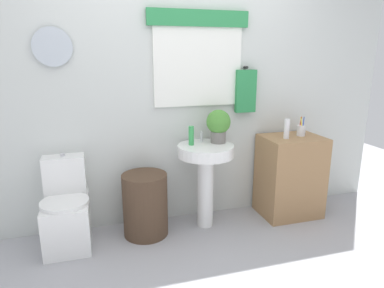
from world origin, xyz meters
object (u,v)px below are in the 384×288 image
at_px(laundry_hamper, 145,205).
at_px(potted_plant, 218,124).
at_px(toothbrush_cup, 301,130).
at_px(lotion_bottle, 287,129).
at_px(soap_bottle, 191,136).
at_px(pedestal_sink, 205,166).
at_px(wooden_cabinet, 290,176).
at_px(toilet, 67,212).

xyz_separation_m(laundry_hamper, potted_plant, (0.70, 0.06, 0.67)).
bearing_deg(potted_plant, toothbrush_cup, -2.71).
bearing_deg(lotion_bottle, soap_bottle, 174.32).
height_order(laundry_hamper, soap_bottle, soap_bottle).
height_order(pedestal_sink, soap_bottle, soap_bottle).
bearing_deg(soap_bottle, pedestal_sink, -22.62).
distance_m(wooden_cabinet, lotion_bottle, 0.50).
height_order(toilet, laundry_hamper, toilet).
relative_size(toilet, potted_plant, 2.49).
relative_size(soap_bottle, potted_plant, 0.56).
height_order(soap_bottle, toothbrush_cup, toothbrush_cup).
relative_size(toilet, wooden_cabinet, 0.95).
bearing_deg(laundry_hamper, wooden_cabinet, 0.00).
distance_m(laundry_hamper, pedestal_sink, 0.64).
bearing_deg(toothbrush_cup, wooden_cabinet, -168.63).
xyz_separation_m(toilet, soap_bottle, (1.09, 0.02, 0.58)).
bearing_deg(wooden_cabinet, soap_bottle, 177.15).
height_order(pedestal_sink, lotion_bottle, lotion_bottle).
bearing_deg(pedestal_sink, toilet, 178.40).
bearing_deg(potted_plant, laundry_hamper, -175.09).
height_order(wooden_cabinet, toothbrush_cup, toothbrush_cup).
distance_m(toilet, pedestal_sink, 1.25).
bearing_deg(toilet, potted_plant, 1.11).
xyz_separation_m(toilet, toothbrush_cup, (2.20, -0.01, 0.56)).
bearing_deg(wooden_cabinet, laundry_hamper, 180.00).
distance_m(wooden_cabinet, potted_plant, 0.93).
relative_size(laundry_hamper, toothbrush_cup, 3.04).
xyz_separation_m(soap_bottle, lotion_bottle, (0.90, -0.09, 0.03)).
distance_m(laundry_hamper, toothbrush_cup, 1.64).
bearing_deg(pedestal_sink, wooden_cabinet, -0.00).
relative_size(toilet, soap_bottle, 4.45).
distance_m(toilet, potted_plant, 1.51).
height_order(lotion_bottle, toothbrush_cup, same).
bearing_deg(toilet, wooden_cabinet, -0.92).
relative_size(toilet, lotion_bottle, 4.07).
relative_size(wooden_cabinet, lotion_bottle, 4.30).
relative_size(pedestal_sink, wooden_cabinet, 0.98).
height_order(toilet, toothbrush_cup, toothbrush_cup).
distance_m(potted_plant, toothbrush_cup, 0.85).
xyz_separation_m(wooden_cabinet, potted_plant, (-0.74, 0.06, 0.55)).
relative_size(laundry_hamper, lotion_bottle, 3.03).
bearing_deg(pedestal_sink, lotion_bottle, -2.92).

